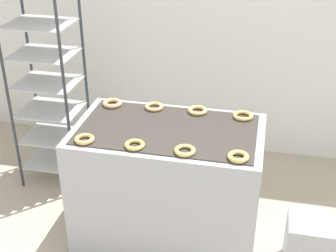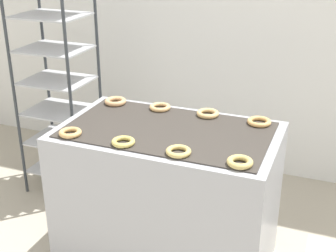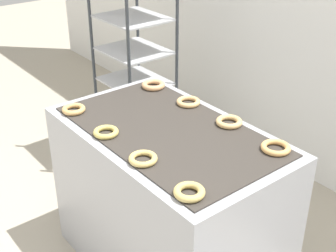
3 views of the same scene
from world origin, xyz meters
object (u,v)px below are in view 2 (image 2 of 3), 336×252
(donut_near_midleft, at_px, (123,142))
(donut_far_midright, at_px, (208,113))
(donut_near_midright, at_px, (178,151))
(donut_far_left, at_px, (115,101))
(donut_near_left, at_px, (70,133))
(donut_far_midleft, at_px, (160,107))
(fryer_machine, at_px, (168,198))
(donut_near_right, at_px, (240,162))
(donut_far_right, at_px, (259,122))
(baking_rack_cart, at_px, (57,81))

(donut_near_midleft, xyz_separation_m, donut_far_midright, (0.31, 0.57, 0.00))
(donut_near_midright, bearing_deg, donut_far_left, 139.92)
(donut_near_left, relative_size, donut_far_midright, 0.92)
(donut_far_midleft, bearing_deg, donut_near_midright, -59.27)
(donut_near_midleft, height_order, donut_far_midleft, same)
(donut_near_left, relative_size, donut_near_midleft, 1.00)
(fryer_machine, xyz_separation_m, donut_near_midright, (0.17, -0.28, 0.49))
(donut_far_left, bearing_deg, donut_near_right, -29.37)
(donut_near_right, height_order, donut_far_midleft, donut_near_right)
(fryer_machine, relative_size, donut_near_left, 9.92)
(donut_far_left, bearing_deg, donut_near_midright, -40.08)
(donut_far_midright, bearing_deg, donut_near_right, -59.20)
(donut_near_midright, relative_size, donut_near_right, 1.01)
(donut_far_right, bearing_deg, donut_near_midleft, -139.00)
(fryer_machine, xyz_separation_m, donut_far_right, (0.49, 0.28, 0.49))
(donut_near_left, height_order, donut_far_midleft, same)
(donut_near_midleft, xyz_separation_m, donut_near_midright, (0.32, -0.00, 0.00))
(donut_near_midleft, height_order, donut_far_right, same)
(donut_near_midright, distance_m, donut_far_left, 0.86)
(baking_rack_cart, distance_m, donut_near_right, 1.88)
(fryer_machine, xyz_separation_m, donut_near_left, (-0.49, -0.28, 0.49))
(donut_near_left, xyz_separation_m, donut_far_right, (0.98, 0.56, -0.00))
(fryer_machine, height_order, donut_far_midleft, donut_far_midleft)
(donut_near_midleft, height_order, donut_far_midright, donut_far_midright)
(donut_near_midleft, height_order, donut_far_left, donut_far_left)
(baking_rack_cart, bearing_deg, donut_near_midleft, -40.87)
(donut_near_midright, bearing_deg, donut_far_midright, 91.24)
(donut_far_right, bearing_deg, donut_far_midleft, 179.25)
(baking_rack_cart, height_order, donut_near_left, baking_rack_cart)
(donut_far_midright, xyz_separation_m, donut_far_right, (0.33, -0.01, -0.00))
(baking_rack_cart, xyz_separation_m, donut_far_midleft, (1.00, -0.31, 0.03))
(donut_near_midleft, distance_m, donut_near_right, 0.65)
(donut_near_midright, relative_size, donut_far_midleft, 0.98)
(donut_near_left, bearing_deg, donut_near_midright, 0.07)
(donut_far_left, xyz_separation_m, donut_far_midleft, (0.32, 0.01, -0.00))
(donut_near_left, height_order, donut_near_midright, donut_near_left)
(donut_near_right, height_order, donut_far_left, donut_far_left)
(donut_far_midleft, bearing_deg, donut_far_left, -177.42)
(baking_rack_cart, height_order, donut_near_midleft, baking_rack_cart)
(baking_rack_cart, distance_m, donut_far_left, 0.75)
(donut_far_left, bearing_deg, fryer_machine, -29.01)
(baking_rack_cart, xyz_separation_m, donut_near_midright, (1.34, -0.88, 0.03))
(donut_near_right, bearing_deg, donut_far_right, 91.40)
(fryer_machine, xyz_separation_m, donut_far_left, (-0.49, 0.27, 0.49))
(fryer_machine, xyz_separation_m, donut_far_midleft, (-0.17, 0.28, 0.49))
(donut_near_midright, height_order, donut_far_midright, donut_far_midright)
(donut_far_midleft, distance_m, donut_far_right, 0.65)
(donut_near_right, bearing_deg, donut_near_midleft, 179.66)
(donut_far_midleft, height_order, donut_far_midright, donut_far_midright)
(donut_near_midright, distance_m, donut_far_midright, 0.57)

